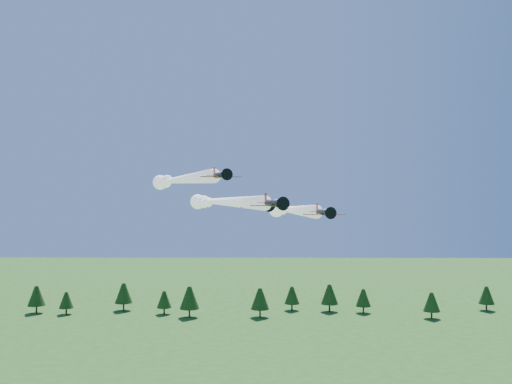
{
  "coord_description": "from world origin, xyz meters",
  "views": [
    {
      "loc": [
        -1.22,
        -99.34,
        43.32
      ],
      "look_at": [
        -2.16,
        0.0,
        44.01
      ],
      "focal_mm": 40.0,
      "sensor_mm": 36.0,
      "label": 1
    }
  ],
  "objects_px": {
    "plane_right": "(289,209)",
    "plane_slot": "(262,205)",
    "plane_lead": "(220,201)",
    "plane_left": "(178,180)"
  },
  "relations": [
    {
      "from": "plane_left",
      "to": "plane_right",
      "type": "distance_m",
      "value": 25.22
    },
    {
      "from": "plane_left",
      "to": "plane_right",
      "type": "bearing_deg",
      "value": -25.21
    },
    {
      "from": "plane_lead",
      "to": "plane_left",
      "type": "height_order",
      "value": "plane_left"
    },
    {
      "from": "plane_lead",
      "to": "plane_slot",
      "type": "height_order",
      "value": "plane_lead"
    },
    {
      "from": "plane_lead",
      "to": "plane_right",
      "type": "height_order",
      "value": "plane_lead"
    },
    {
      "from": "plane_lead",
      "to": "plane_slot",
      "type": "relative_size",
      "value": 6.05
    },
    {
      "from": "plane_left",
      "to": "plane_right",
      "type": "height_order",
      "value": "plane_left"
    },
    {
      "from": "plane_right",
      "to": "plane_slot",
      "type": "distance_m",
      "value": 17.65
    },
    {
      "from": "plane_lead",
      "to": "plane_slot",
      "type": "distance_m",
      "value": 17.68
    },
    {
      "from": "plane_left",
      "to": "plane_right",
      "type": "xyz_separation_m",
      "value": [
        24.33,
        -1.55,
        -6.44
      ]
    }
  ]
}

